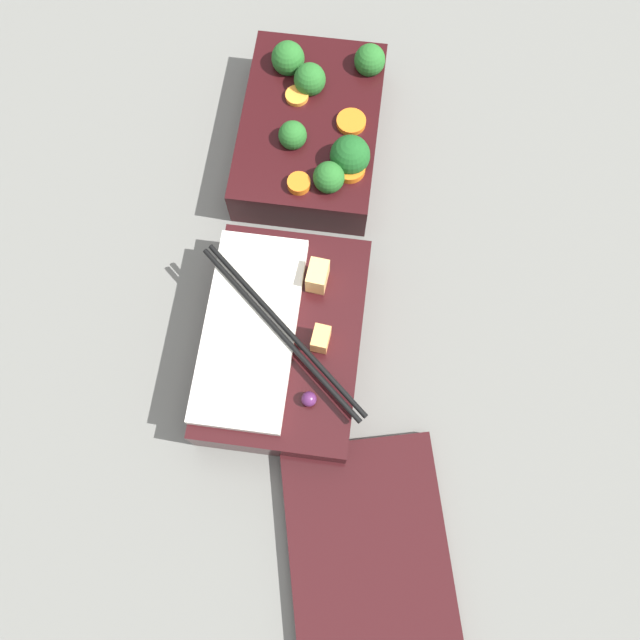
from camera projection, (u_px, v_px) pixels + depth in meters
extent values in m
plane|color=slate|center=(294.00, 248.00, 0.68)|extent=(3.00, 3.00, 0.00)
cube|color=black|center=(311.00, 132.00, 0.70)|extent=(0.22, 0.15, 0.05)
sphere|color=#236023|center=(288.00, 58.00, 0.69)|extent=(0.04, 0.04, 0.04)
sphere|color=#19511E|center=(350.00, 156.00, 0.65)|extent=(0.04, 0.04, 0.04)
sphere|color=#236023|center=(329.00, 177.00, 0.64)|extent=(0.03, 0.03, 0.03)
sphere|color=#236023|center=(310.00, 79.00, 0.68)|extent=(0.04, 0.04, 0.04)
sphere|color=#236023|center=(293.00, 135.00, 0.66)|extent=(0.03, 0.03, 0.03)
sphere|color=#236023|center=(370.00, 60.00, 0.69)|extent=(0.03, 0.03, 0.03)
cylinder|color=orange|center=(301.00, 184.00, 0.65)|extent=(0.03, 0.03, 0.01)
cylinder|color=orange|center=(350.00, 168.00, 0.65)|extent=(0.04, 0.04, 0.01)
cylinder|color=orange|center=(297.00, 96.00, 0.68)|extent=(0.03, 0.03, 0.01)
cylinder|color=orange|center=(351.00, 122.00, 0.67)|extent=(0.04, 0.04, 0.01)
cube|color=black|center=(284.00, 342.00, 0.62)|extent=(0.22, 0.15, 0.05)
cube|color=silver|center=(250.00, 329.00, 0.59)|extent=(0.19, 0.09, 0.01)
cube|color=#EAB266|center=(318.00, 276.00, 0.60)|extent=(0.03, 0.02, 0.03)
cube|color=#F4A356|center=(321.00, 339.00, 0.59)|extent=(0.02, 0.02, 0.02)
sphere|color=#4C1E4C|center=(309.00, 399.00, 0.57)|extent=(0.01, 0.01, 0.01)
cylinder|color=black|center=(279.00, 332.00, 0.58)|extent=(0.15, 0.17, 0.01)
cylinder|color=black|center=(285.00, 328.00, 0.59)|extent=(0.15, 0.17, 0.01)
cube|color=black|center=(369.00, 558.00, 0.58)|extent=(0.24, 0.19, 0.02)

